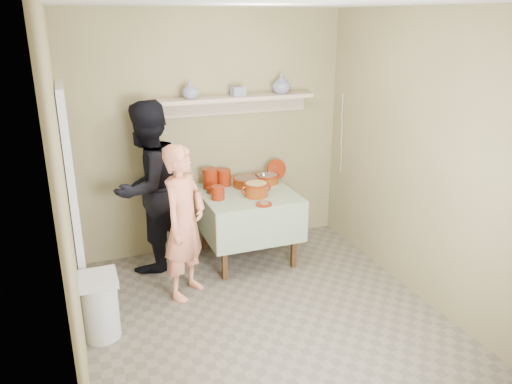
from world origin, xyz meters
name	(u,v)px	position (x,y,z in m)	size (l,w,h in m)	color
ground	(270,325)	(0.00, 0.00, 0.00)	(3.50, 3.50, 0.00)	#6E6557
tile_panel	(74,201)	(-1.46, 0.95, 1.00)	(0.06, 0.70, 2.00)	silver
plate_stack_a	(210,178)	(-0.07, 1.55, 0.87)	(0.16, 0.16, 0.22)	#701400
plate_stack_b	(224,177)	(0.09, 1.58, 0.85)	(0.15, 0.15, 0.18)	#701400
bowl_stack	(218,193)	(-0.10, 1.18, 0.83)	(0.14, 0.14, 0.14)	#701400
empty_bowl	(215,190)	(-0.07, 1.40, 0.79)	(0.18, 0.18, 0.05)	#701400
propped_lid	(277,169)	(0.71, 1.57, 0.88)	(0.24, 0.24, 0.02)	#701400
vase_right	(281,84)	(0.77, 1.63, 1.82)	(0.20, 0.20, 0.21)	navy
vase_left	(190,90)	(-0.24, 1.61, 1.81)	(0.17, 0.17, 0.18)	navy
ceramic_box	(238,91)	(0.27, 1.61, 1.77)	(0.14, 0.10, 0.10)	navy
person_cook	(184,223)	(-0.54, 0.77, 0.73)	(0.53, 0.35, 1.46)	#ED8866
person_helper	(148,187)	(-0.75, 1.46, 0.88)	(0.85, 0.66, 1.76)	black
room_shell	(273,143)	(0.00, 0.00, 1.61)	(3.04, 3.54, 2.62)	#92875A
serving_table	(247,203)	(0.25, 1.28, 0.64)	(0.97, 0.97, 0.76)	#4C2D16
cazuela_meat_a	(246,181)	(0.31, 1.47, 0.82)	(0.30, 0.30, 0.10)	maroon
cazuela_meat_b	(267,178)	(0.56, 1.50, 0.82)	(0.28, 0.28, 0.10)	maroon
ladle	(264,175)	(0.51, 1.47, 0.87)	(0.08, 0.26, 0.19)	silver
cazuela_rice	(256,188)	(0.30, 1.13, 0.85)	(0.33, 0.25, 0.14)	maroon
front_plate	(264,204)	(0.28, 0.86, 0.77)	(0.16, 0.16, 0.03)	#701400
wall_shelf	(230,100)	(0.20, 1.65, 1.67)	(1.80, 0.25, 0.21)	#C1A890
trash_bin	(100,306)	(-1.36, 0.35, 0.28)	(0.32, 0.32, 0.56)	silver
electrical_cord	(342,134)	(1.47, 1.48, 1.25)	(0.01, 0.05, 0.90)	silver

